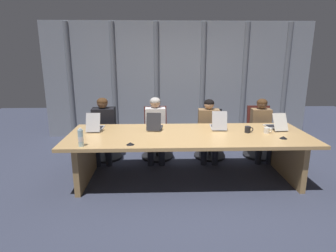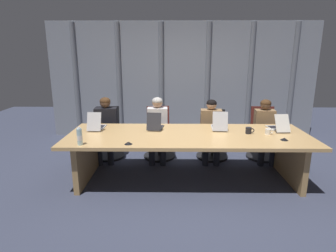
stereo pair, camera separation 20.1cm
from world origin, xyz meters
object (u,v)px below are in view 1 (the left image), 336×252
at_px(laptop_right_mid, 275,125).
at_px(office_chair_left_end, 105,139).
at_px(coffee_mug_far, 248,129).
at_px(conference_mic_left_side, 283,137).
at_px(laptop_left_mid, 155,126).
at_px(water_bottle_primary, 81,138).
at_px(person_center, 209,126).
at_px(office_chair_left_mid, 157,139).
at_px(conference_mic_middle, 130,144).
at_px(laptop_left_end, 95,126).
at_px(person_left_end, 103,126).
at_px(coffee_mug_near, 267,130).
at_px(laptop_center, 218,125).
at_px(person_right_mid, 262,126).
at_px(office_chair_center, 210,139).
at_px(office_chair_right_mid, 259,138).
at_px(person_left_mid, 155,125).

bearing_deg(laptop_right_mid, office_chair_left_end, 70.92).
relative_size(coffee_mug_far, conference_mic_left_side, 1.23).
relative_size(laptop_left_mid, water_bottle_primary, 1.64).
bearing_deg(laptop_right_mid, person_center, 54.39).
relative_size(laptop_right_mid, office_chair_left_mid, 0.50).
xyz_separation_m(person_center, conference_mic_middle, (-1.32, -1.37, 0.13)).
bearing_deg(laptop_right_mid, laptop_left_end, 85.13).
bearing_deg(person_left_end, laptop_left_end, -5.62).
distance_m(person_center, coffee_mug_near, 1.16).
bearing_deg(coffee_mug_near, laptop_center, 156.63).
height_order(laptop_left_end, water_bottle_primary, laptop_left_end).
xyz_separation_m(office_chair_left_end, person_right_mid, (2.94, -0.16, 0.29)).
bearing_deg(coffee_mug_far, office_chair_left_mid, 145.42).
height_order(laptop_center, conference_mic_left_side, laptop_center).
height_order(office_chair_center, conference_mic_left_side, office_chair_center).
height_order(office_chair_right_mid, person_center, person_center).
xyz_separation_m(person_left_end, person_right_mid, (2.93, -0.01, -0.02)).
xyz_separation_m(person_left_mid, person_center, (0.99, -0.00, -0.02)).
relative_size(office_chair_right_mid, conference_mic_left_side, 8.69).
relative_size(laptop_left_end, person_right_mid, 0.38).
distance_m(laptop_center, person_left_end, 2.08).
height_order(laptop_right_mid, office_chair_left_mid, laptop_right_mid).
distance_m(office_chair_right_mid, conference_mic_middle, 2.83).
relative_size(person_right_mid, coffee_mug_far, 8.34).
distance_m(office_chair_center, conference_mic_middle, 2.10).
xyz_separation_m(laptop_right_mid, person_left_end, (-2.93, 0.60, -0.14)).
distance_m(coffee_mug_far, conference_mic_left_side, 0.54).
xyz_separation_m(office_chair_left_mid, office_chair_center, (1.03, -0.00, -0.02)).
distance_m(coffee_mug_near, conference_mic_middle, 2.13).
xyz_separation_m(laptop_left_end, laptop_right_mid, (2.94, -0.01, -0.00)).
relative_size(laptop_right_mid, office_chair_center, 0.53).
height_order(laptop_center, water_bottle_primary, laptop_center).
bearing_deg(laptop_left_end, office_chair_right_mid, -75.21).
height_order(person_center, coffee_mug_near, person_center).
height_order(office_chair_right_mid, person_left_mid, person_left_mid).
height_order(laptop_left_mid, office_chair_left_end, laptop_left_mid).
height_order(office_chair_right_mid, coffee_mug_near, office_chair_right_mid).
height_order(person_left_mid, person_center, person_left_mid).
bearing_deg(person_right_mid, person_left_end, -86.19).
relative_size(laptop_left_end, laptop_right_mid, 0.91).
bearing_deg(conference_mic_left_side, person_left_end, 157.56).
distance_m(office_chair_center, water_bottle_primary, 2.62).
bearing_deg(person_left_end, laptop_right_mid, 73.35).
relative_size(laptop_right_mid, conference_mic_left_side, 4.31).
bearing_deg(office_chair_left_end, laptop_center, 62.81).
bearing_deg(laptop_center, laptop_left_end, 94.54).
distance_m(laptop_center, person_center, 0.59).
xyz_separation_m(person_left_end, person_left_mid, (0.96, -0.00, -0.00)).
distance_m(laptop_left_end, laptop_left_mid, 0.96).
distance_m(office_chair_right_mid, coffee_mug_far, 1.22).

